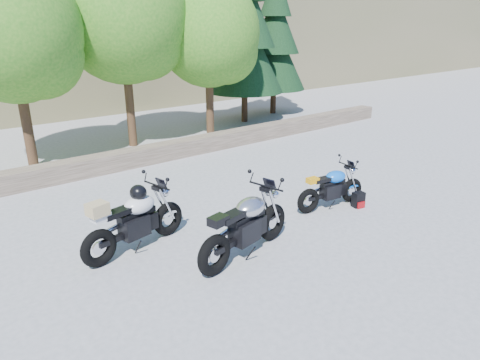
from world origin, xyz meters
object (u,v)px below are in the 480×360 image
object	(u,v)px
backpack	(358,200)
blue_bike	(331,188)
silver_bike	(246,226)
white_bike	(134,220)

from	to	relation	value
backpack	blue_bike	bearing A→B (deg)	153.64
silver_bike	blue_bike	xyz separation A→B (m)	(2.86, 0.47, -0.12)
white_bike	backpack	bearing A→B (deg)	-26.77
silver_bike	white_bike	distance (m)	2.02
silver_bike	backpack	size ratio (longest dim) A/B	6.68
silver_bike	backpack	world-z (taller)	silver_bike
blue_bike	backpack	distance (m)	0.69
silver_bike	blue_bike	size ratio (longest dim) A/B	1.25
silver_bike	backpack	xyz separation A→B (m)	(3.36, 0.08, -0.40)
silver_bike	blue_bike	bearing A→B (deg)	-2.29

